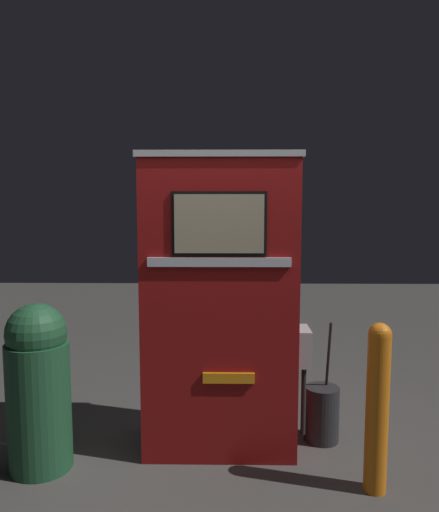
{
  "coord_description": "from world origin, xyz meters",
  "views": [
    {
      "loc": [
        0.05,
        -3.06,
        1.71
      ],
      "look_at": [
        0.0,
        0.13,
        1.35
      ],
      "focal_mm": 35.0,
      "sensor_mm": 36.0,
      "label": 1
    }
  ],
  "objects_px": {
    "gas_pump": "(220,304)",
    "safety_bollard": "(377,404)",
    "squeegee_bucket": "(322,413)",
    "trash_bin": "(38,385)"
  },
  "relations": [
    {
      "from": "gas_pump",
      "to": "safety_bollard",
      "type": "bearing_deg",
      "value": -30.28
    },
    {
      "from": "gas_pump",
      "to": "squeegee_bucket",
      "type": "height_order",
      "value": "gas_pump"
    },
    {
      "from": "safety_bollard",
      "to": "trash_bin",
      "type": "relative_size",
      "value": 0.95
    },
    {
      "from": "squeegee_bucket",
      "to": "safety_bollard",
      "type": "bearing_deg",
      "value": -72.35
    },
    {
      "from": "gas_pump",
      "to": "squeegee_bucket",
      "type": "xyz_separation_m",
      "value": [
        0.72,
        0.08,
        -0.81
      ]
    },
    {
      "from": "trash_bin",
      "to": "squeegee_bucket",
      "type": "xyz_separation_m",
      "value": [
        1.87,
        0.39,
        -0.35
      ]
    },
    {
      "from": "safety_bollard",
      "to": "gas_pump",
      "type": "bearing_deg",
      "value": 149.72
    },
    {
      "from": "gas_pump",
      "to": "squeegee_bucket",
      "type": "relative_size",
      "value": 2.3
    },
    {
      "from": "safety_bollard",
      "to": "squeegee_bucket",
      "type": "distance_m",
      "value": 0.73
    },
    {
      "from": "gas_pump",
      "to": "trash_bin",
      "type": "distance_m",
      "value": 1.27
    }
  ]
}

